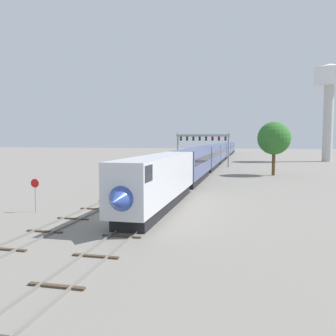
{
  "coord_description": "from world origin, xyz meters",
  "views": [
    {
      "loc": [
        9.92,
        -27.4,
        6.35
      ],
      "look_at": [
        1.0,
        12.0,
        3.0
      ],
      "focal_mm": 38.31,
      "sensor_mm": 36.0,
      "label": 1
    }
  ],
  "objects_px": {
    "passenger_train": "(218,153)",
    "water_tower": "(329,88)",
    "stop_sign": "(35,190)",
    "signal_gantry": "(203,141)",
    "trackside_tree_left": "(274,138)"
  },
  "relations": [
    {
      "from": "passenger_train",
      "to": "water_tower",
      "type": "distance_m",
      "value": 35.23
    },
    {
      "from": "passenger_train",
      "to": "stop_sign",
      "type": "distance_m",
      "value": 68.84
    },
    {
      "from": "signal_gantry",
      "to": "trackside_tree_left",
      "type": "height_order",
      "value": "trackside_tree_left"
    },
    {
      "from": "signal_gantry",
      "to": "water_tower",
      "type": "relative_size",
      "value": 0.46
    },
    {
      "from": "trackside_tree_left",
      "to": "water_tower",
      "type": "bearing_deg",
      "value": 68.18
    },
    {
      "from": "water_tower",
      "to": "trackside_tree_left",
      "type": "xyz_separation_m",
      "value": [
        -16.79,
        -41.93,
        -13.65
      ]
    },
    {
      "from": "signal_gantry",
      "to": "trackside_tree_left",
      "type": "distance_m",
      "value": 21.92
    },
    {
      "from": "stop_sign",
      "to": "water_tower",
      "type": "bearing_deg",
      "value": 63.64
    },
    {
      "from": "stop_sign",
      "to": "passenger_train",
      "type": "bearing_deg",
      "value": 81.65
    },
    {
      "from": "signal_gantry",
      "to": "stop_sign",
      "type": "height_order",
      "value": "signal_gantry"
    },
    {
      "from": "passenger_train",
      "to": "trackside_tree_left",
      "type": "xyz_separation_m",
      "value": [
        12.06,
        -31.62,
        3.74
      ]
    },
    {
      "from": "water_tower",
      "to": "stop_sign",
      "type": "xyz_separation_m",
      "value": [
        -38.85,
        -78.42,
        -18.13
      ]
    },
    {
      "from": "passenger_train",
      "to": "water_tower",
      "type": "height_order",
      "value": "water_tower"
    },
    {
      "from": "passenger_train",
      "to": "stop_sign",
      "type": "bearing_deg",
      "value": -98.35
    },
    {
      "from": "passenger_train",
      "to": "signal_gantry",
      "type": "relative_size",
      "value": 12.27
    }
  ]
}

